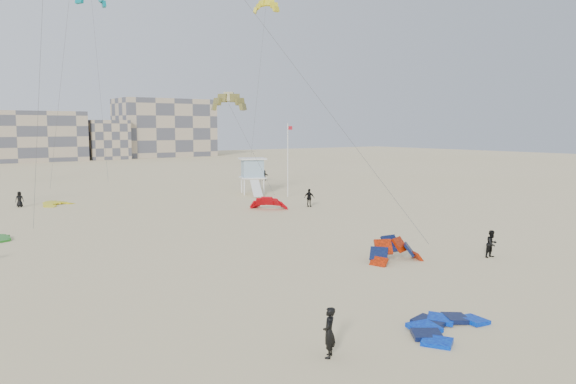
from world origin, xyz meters
TOP-DOWN VIEW (x-y plane):
  - ground at (0.00, 0.00)m, footprint 320.00×320.00m
  - kite_ground_blue at (3.93, -4.07)m, footprint 4.53×4.67m
  - kite_ground_orange at (10.77, 5.30)m, footprint 3.84×3.81m
  - kite_ground_red_far at (16.86, 28.37)m, footprint 5.42×5.42m
  - kite_ground_yellow at (0.19, 43.38)m, footprint 4.74×4.79m
  - kitesurfer_main at (-1.59, -3.38)m, footprint 0.78×0.77m
  - kitesurfer_b at (16.49, 2.62)m, footprint 0.87×0.70m
  - kitesurfer_d at (20.96, 27.12)m, footprint 0.97×1.16m
  - kitesurfer_e at (-3.31, 44.08)m, footprint 0.87×0.65m
  - kitesurfer_f at (32.78, 53.84)m, footprint 1.16×1.54m
  - kite_fly_olive at (15.67, 34.28)m, footprint 5.70×6.31m
  - kite_fly_yellow at (29.76, 48.58)m, footprint 4.97×4.94m
  - lifeguard_tower_near at (22.31, 40.29)m, footprint 4.07×6.54m
  - flagpole at (24.14, 35.39)m, footprint 0.70×0.11m
  - condo_mid at (10.00, 130.00)m, footprint 32.00×16.00m
  - condo_east at (50.00, 132.00)m, footprint 26.00×14.00m
  - condo_fill_right at (32.00, 128.00)m, footprint 10.00×10.00m

SIDE VIEW (x-z plane):
  - ground at x=0.00m, z-range 0.00..0.00m
  - kite_ground_blue at x=3.93m, z-range -0.37..0.37m
  - kite_ground_orange at x=10.77m, z-range -1.79..1.79m
  - kite_ground_red_far at x=16.86m, z-range -1.90..1.90m
  - kite_ground_yellow at x=0.19m, z-range -0.71..0.71m
  - kitesurfer_f at x=32.78m, z-range 0.00..1.62m
  - kitesurfer_e at x=-3.31m, z-range 0.00..1.62m
  - kitesurfer_b at x=16.49m, z-range 0.00..1.72m
  - kitesurfer_main at x=-1.59m, z-range 0.00..1.82m
  - kitesurfer_d at x=20.96m, z-range 0.00..1.86m
  - lifeguard_tower_near at x=22.31m, z-range -0.02..4.38m
  - flagpole at x=24.14m, z-range 0.20..8.78m
  - condo_fill_right at x=32.00m, z-range 0.00..10.00m
  - condo_mid at x=10.00m, z-range 0.00..12.00m
  - condo_east at x=50.00m, z-range 0.00..16.00m
  - kite_fly_olive at x=15.67m, z-range 5.17..16.05m
  - kite_fly_yellow at x=29.76m, z-range 12.09..37.01m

